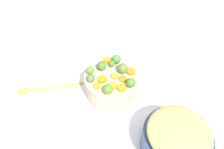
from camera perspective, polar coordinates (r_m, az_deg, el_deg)
The scene contains 21 objects.
tabletop at distance 1.01m, azimuth -1.46°, elevation -4.72°, with size 2.40×2.40×0.02m, color silver.
serving_bowl_carrots at distance 0.96m, azimuth 0.00°, elevation -2.47°, with size 0.23×0.23×0.10m, color #C1AC91.
metal_pot at distance 0.85m, azimuth 16.05°, elevation -16.42°, with size 0.24×0.24×0.10m, color #33476E.
stuffing_mound at distance 0.79m, azimuth 17.15°, elevation -14.19°, with size 0.22×0.22×0.04m, color tan.
carrot_slice_0 at distance 0.88m, azimuth 0.09°, elevation -3.03°, with size 0.04×0.04×0.01m, color orange.
carrot_slice_1 at distance 0.88m, azimuth -4.01°, elevation -2.89°, with size 0.03×0.03×0.01m, color orange.
carrot_slice_2 at distance 0.91m, azimuth 2.81°, elevation -1.10°, with size 0.03×0.03×0.01m, color orange.
carrot_slice_3 at distance 0.91m, azimuth 0.65°, elevation -0.42°, with size 0.03×0.03×0.01m, color orange.
carrot_slice_4 at distance 0.93m, azimuth 4.97°, elevation 0.74°, with size 0.04×0.04×0.01m, color orange.
carrot_slice_5 at distance 0.87m, azimuth 2.56°, elevation -3.53°, with size 0.04×0.04×0.01m, color orange.
carrot_slice_6 at distance 0.90m, azimuth -2.72°, elevation -1.18°, with size 0.04×0.04×0.01m, color orange.
carrot_slice_7 at distance 0.98m, azimuth -1.26°, elevation 3.82°, with size 0.03×0.03×0.01m, color orange.
brussels_sprout_0 at distance 0.85m, azimuth -1.08°, elevation -3.82°, with size 0.04×0.04×0.04m, color #528027.
brussels_sprout_1 at distance 0.92m, azimuth -5.68°, elevation 1.13°, with size 0.03×0.03×0.03m, color olive.
brussels_sprout_2 at distance 0.88m, azimuth 4.92°, elevation -2.12°, with size 0.04×0.04×0.04m, color #437E29.
brussels_sprout_3 at distance 0.92m, azimuth 2.81°, elevation 1.60°, with size 0.04×0.04×0.04m, color olive.
brussels_sprout_4 at distance 0.96m, azimuth 1.17°, elevation 4.04°, with size 0.04×0.04×0.04m, color #448332.
brussels_sprout_5 at distance 0.93m, azimuth -2.69°, elevation 2.25°, with size 0.04×0.04×0.04m, color #4A6E2F.
brussels_sprout_6 at distance 0.95m, azimuth -0.08°, elevation 2.83°, with size 0.03×0.03×0.03m, color #487B25.
brussels_sprout_7 at distance 0.89m, azimuth -5.55°, elevation -0.98°, with size 0.03×0.03×0.03m, color #506E42.
wooden_spoon at distance 1.06m, azimuth -18.78°, elevation -3.79°, with size 0.24×0.22×0.01m.
Camera 1 is at (0.34, -0.50, 0.82)m, focal length 35.21 mm.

